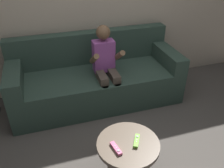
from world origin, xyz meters
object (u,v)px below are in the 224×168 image
(couch, at_px, (96,79))
(coffee_table, at_px, (128,151))
(game_remote_lime_near_edge, at_px, (137,141))
(person_seated_on_couch, at_px, (106,64))
(game_remote_pink_center, at_px, (116,148))

(couch, bearing_deg, coffee_table, -92.36)
(game_remote_lime_near_edge, bearing_deg, person_seated_on_couch, 86.27)
(couch, relative_size, person_seated_on_couch, 2.05)
(coffee_table, relative_size, game_remote_lime_near_edge, 3.62)
(game_remote_pink_center, bearing_deg, coffee_table, 20.43)
(coffee_table, xyz_separation_m, game_remote_lime_near_edge, (0.07, -0.02, 0.10))
(person_seated_on_couch, distance_m, game_remote_pink_center, 1.20)
(game_remote_pink_center, bearing_deg, game_remote_lime_near_edge, 8.29)
(game_remote_lime_near_edge, bearing_deg, couch, 90.58)
(couch, xyz_separation_m, coffee_table, (-0.05, -1.30, 0.06))
(couch, xyz_separation_m, game_remote_pink_center, (-0.17, -1.34, 0.17))
(person_seated_on_couch, height_order, game_remote_pink_center, person_seated_on_couch)
(couch, relative_size, coffee_table, 4.09)
(person_seated_on_couch, height_order, coffee_table, person_seated_on_couch)
(person_seated_on_couch, bearing_deg, game_remote_pink_center, -102.37)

